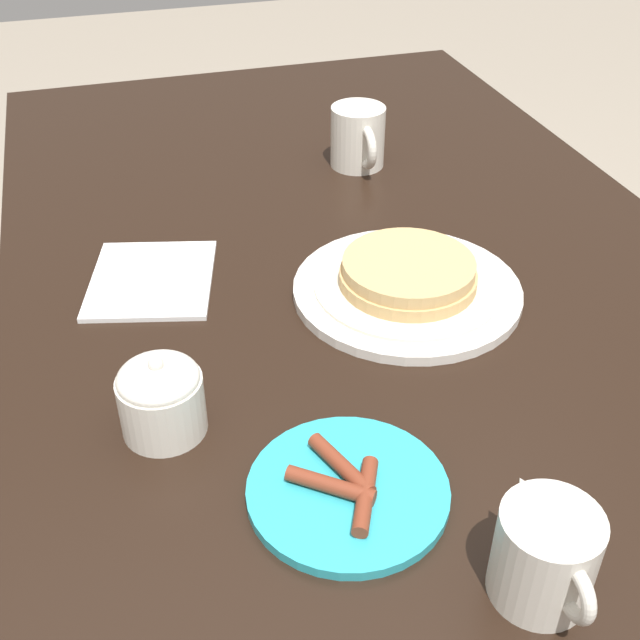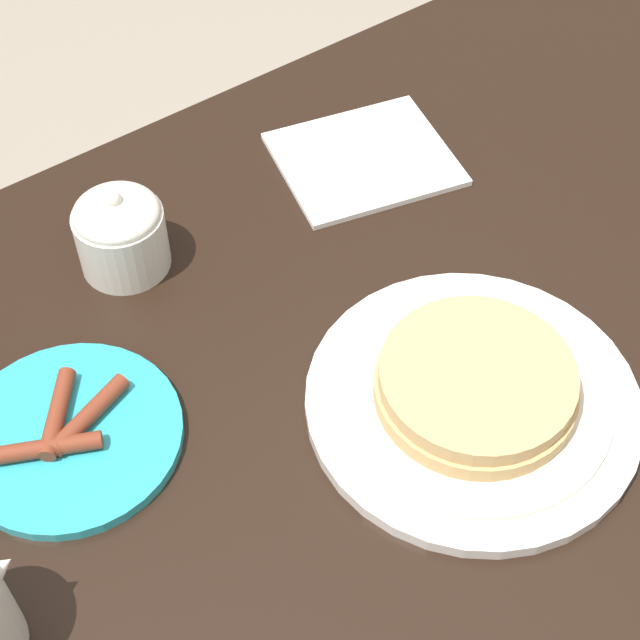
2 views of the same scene
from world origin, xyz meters
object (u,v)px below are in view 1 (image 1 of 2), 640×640
(pancake_plate, at_px, (408,282))
(sugar_bowl, at_px, (161,397))
(coffee_mug, at_px, (358,137))
(creamer_pitcher, at_px, (545,553))
(side_plate_bacon, at_px, (348,490))
(napkin, at_px, (152,279))

(pancake_plate, relative_size, sugar_bowl, 3.13)
(pancake_plate, distance_m, coffee_mug, 0.35)
(pancake_plate, bearing_deg, creamer_pitcher, -7.53)
(side_plate_bacon, bearing_deg, napkin, -162.67)
(side_plate_bacon, relative_size, coffee_mug, 1.56)
(sugar_bowl, bearing_deg, napkin, 175.82)
(side_plate_bacon, height_order, creamer_pitcher, creamer_pitcher)
(side_plate_bacon, xyz_separation_m, creamer_pitcher, (0.13, 0.11, 0.04))
(creamer_pitcher, bearing_deg, napkin, -155.99)
(pancake_plate, distance_m, napkin, 0.30)
(creamer_pitcher, relative_size, napkin, 0.58)
(side_plate_bacon, bearing_deg, pancake_plate, 149.10)
(creamer_pitcher, bearing_deg, sugar_bowl, -136.12)
(sugar_bowl, height_order, napkin, sugar_bowl)
(side_plate_bacon, relative_size, sugar_bowl, 2.06)
(sugar_bowl, bearing_deg, pancake_plate, 115.48)
(coffee_mug, bearing_deg, sugar_bowl, -36.19)
(pancake_plate, height_order, sugar_bowl, sugar_bowl)
(pancake_plate, xyz_separation_m, side_plate_bacon, (0.27, -0.16, -0.01))
(side_plate_bacon, distance_m, napkin, 0.40)
(coffee_mug, height_order, sugar_bowl, coffee_mug)
(coffee_mug, xyz_separation_m, sugar_bowl, (0.49, -0.36, -0.01))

